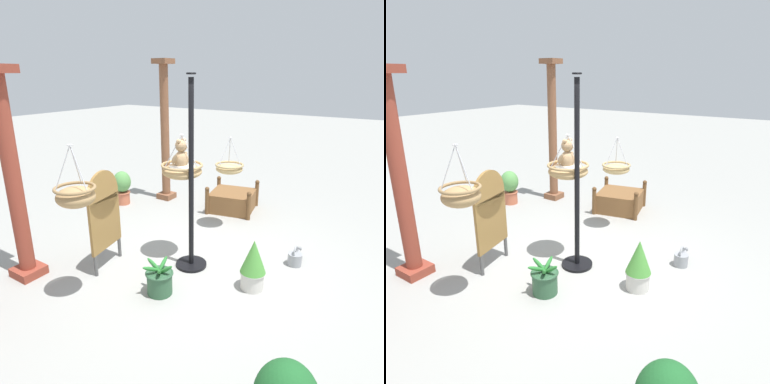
{
  "view_description": "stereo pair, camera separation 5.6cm",
  "coord_description": "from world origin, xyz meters",
  "views": [
    {
      "loc": [
        -3.8,
        -2.36,
        2.61
      ],
      "look_at": [
        0.01,
        0.12,
        1.07
      ],
      "focal_mm": 32.44,
      "sensor_mm": 36.0,
      "label": 1
    },
    {
      "loc": [
        -3.77,
        -2.41,
        2.61
      ],
      "look_at": [
        0.01,
        0.12,
        1.07
      ],
      "focal_mm": 32.44,
      "sensor_mm": 36.0,
      "label": 2
    }
  ],
  "objects": [
    {
      "name": "ground_plane",
      "position": [
        0.0,
        0.0,
        0.0
      ],
      "size": [
        40.0,
        40.0,
        0.0
      ],
      "primitive_type": "plane",
      "color": "gray"
    },
    {
      "name": "hanging_basket_with_teddy",
      "position": [
        0.03,
        0.29,
        1.35
      ],
      "size": [
        0.58,
        0.58,
        0.61
      ],
      "color": "tan"
    },
    {
      "name": "potted_plant_small_succulent",
      "position": [
        -0.9,
        0.01,
        0.18
      ],
      "size": [
        0.42,
        0.42,
        0.44
      ],
      "color": "#2D5638",
      "rests_on": "ground"
    },
    {
      "name": "display_sign_board",
      "position": [
        -0.77,
        1.04,
        0.84
      ],
      "size": [
        0.66,
        0.17,
        1.41
      ],
      "color": "olive",
      "rests_on": "ground"
    },
    {
      "name": "display_pole_central",
      "position": [
        -0.12,
        0.04,
        0.84
      ],
      "size": [
        0.44,
        0.44,
        2.63
      ],
      "color": "black",
      "rests_on": "ground"
    },
    {
      "name": "wooden_planter_box",
      "position": [
        2.15,
        0.53,
        0.21
      ],
      "size": [
        1.04,
        1.06,
        0.56
      ],
      "color": "brown",
      "rests_on": "ground"
    },
    {
      "name": "greenhouse_pillar_right",
      "position": [
        1.98,
        2.07,
        1.4
      ],
      "size": [
        0.34,
        0.34,
        2.91
      ],
      "color": "brown",
      "rests_on": "ground"
    },
    {
      "name": "watering_can",
      "position": [
        0.71,
        -1.2,
        0.1
      ],
      "size": [
        0.35,
        0.2,
        0.3
      ],
      "color": "gray",
      "rests_on": "ground"
    },
    {
      "name": "hanging_basket_left_high",
      "position": [
        -1.46,
        0.7,
        1.34
      ],
      "size": [
        0.47,
        0.47,
        0.71
      ],
      "color": "#A37F51"
    },
    {
      "name": "hanging_basket_right_low",
      "position": [
        1.35,
        0.23,
        1.09
      ],
      "size": [
        0.49,
        0.49,
        0.62
      ],
      "color": "tan"
    },
    {
      "name": "greenhouse_pillar_far_back",
      "position": [
        -1.55,
        1.77,
        1.31
      ],
      "size": [
        0.39,
        0.39,
        2.72
      ],
      "color": "brown",
      "rests_on": "ground"
    },
    {
      "name": "teddy_bear",
      "position": [
        0.03,
        0.32,
        1.54
      ],
      "size": [
        0.3,
        0.27,
        0.44
      ],
      "color": "tan"
    },
    {
      "name": "potted_plant_bushy_green",
      "position": [
        -0.17,
        -0.92,
        0.34
      ],
      "size": [
        0.33,
        0.33,
        0.68
      ],
      "color": "beige",
      "rests_on": "ground"
    },
    {
      "name": "potted_plant_flowering_red",
      "position": [
        1.2,
        2.64,
        0.38
      ],
      "size": [
        0.37,
        0.37,
        0.71
      ],
      "color": "#BC6042",
      "rests_on": "ground"
    }
  ]
}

